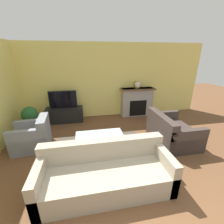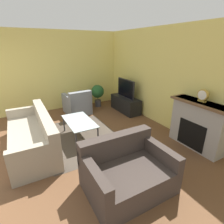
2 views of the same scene
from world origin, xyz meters
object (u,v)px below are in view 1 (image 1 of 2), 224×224
object	(u,v)px
tv	(63,100)
couch_loveseat	(171,132)
potted_plant	(30,116)
couch_sectional	(106,174)
coffee_table	(100,137)
armchair_by_window	(33,137)
mantel_clock	(137,85)

from	to	relation	value
tv	couch_loveseat	xyz separation A→B (m)	(3.02, -1.94, -0.54)
couch_loveseat	potted_plant	world-z (taller)	potted_plant
potted_plant	couch_loveseat	bearing A→B (deg)	-18.10
couch_sectional	coffee_table	xyz separation A→B (m)	(0.02, 1.08, 0.13)
coffee_table	potted_plant	distance (m)	2.42
armchair_by_window	coffee_table	world-z (taller)	armchair_by_window
mantel_clock	tv	bearing A→B (deg)	-177.12
armchair_by_window	coffee_table	xyz separation A→B (m)	(1.67, -0.50, 0.12)
coffee_table	potted_plant	bearing A→B (deg)	144.43
couch_sectional	tv	bearing A→B (deg)	108.02
coffee_table	mantel_clock	xyz separation A→B (m)	(1.69, 2.19, 0.81)
couch_sectional	armchair_by_window	world-z (taller)	same
armchair_by_window	potted_plant	xyz separation A→B (m)	(-0.30, 0.91, 0.24)
tv	armchair_by_window	size ratio (longest dim) A/B	1.02
couch_sectional	armchair_by_window	bearing A→B (deg)	136.10
potted_plant	mantel_clock	distance (m)	3.81
couch_loveseat	coffee_table	bearing A→B (deg)	93.30
couch_loveseat	armchair_by_window	distance (m)	3.67
couch_loveseat	coffee_table	distance (m)	1.99
potted_plant	couch_sectional	bearing A→B (deg)	-51.96
tv	armchair_by_window	world-z (taller)	tv
couch_loveseat	potted_plant	bearing A→B (deg)	71.90
coffee_table	tv	bearing A→B (deg)	116.84
tv	couch_loveseat	world-z (taller)	tv
armchair_by_window	mantel_clock	xyz separation A→B (m)	(3.36, 1.69, 0.93)
coffee_table	couch_sectional	bearing A→B (deg)	-90.95
armchair_by_window	potted_plant	bearing A→B (deg)	-166.19
couch_loveseat	tv	bearing A→B (deg)	57.37
couch_sectional	mantel_clock	xyz separation A→B (m)	(1.71, 3.27, 0.94)
couch_sectional	potted_plant	size ratio (longest dim) A/B	2.76
couch_loveseat	mantel_clock	size ratio (longest dim) A/B	4.99
couch_loveseat	armchair_by_window	bearing A→B (deg)	83.97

